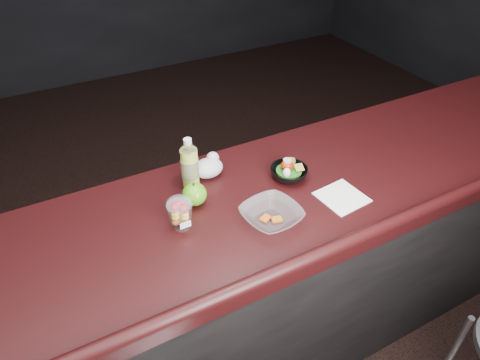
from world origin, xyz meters
name	(u,v)px	position (x,y,z in m)	size (l,w,h in m)	color
counter	(220,299)	(0.00, 0.30, 0.51)	(4.06, 0.71, 1.02)	black
lemonade_bottle	(190,166)	(-0.02, 0.49, 1.11)	(0.07, 0.07, 0.21)	#E8EC3D
fruit_cup	(180,212)	(-0.14, 0.29, 1.08)	(0.09, 0.09, 0.13)	white
green_apple	(194,194)	(-0.05, 0.38, 1.06)	(0.09, 0.09, 0.09)	#42780D
plastic_bag	(209,167)	(0.07, 0.52, 1.06)	(0.12, 0.10, 0.09)	silver
snack_bowl	(289,172)	(0.34, 0.35, 1.05)	(0.16, 0.16, 0.08)	black
takeout_bowl	(271,215)	(0.15, 0.17, 1.04)	(0.23, 0.23, 0.05)	silver
paper_napkin	(342,197)	(0.45, 0.15, 1.02)	(0.16, 0.16, 0.00)	white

